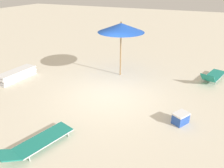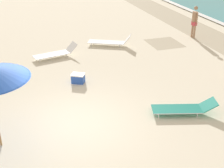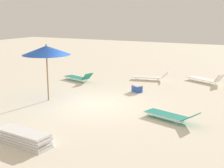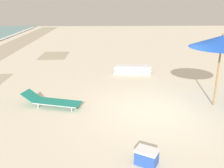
% 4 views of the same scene
% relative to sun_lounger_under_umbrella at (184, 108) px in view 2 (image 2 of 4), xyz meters
% --- Properties ---
extents(ground_plane, '(60.00, 60.00, 0.16)m').
position_rel_sun_lounger_under_umbrella_xyz_m(ground_plane, '(-0.48, -3.60, -0.29)').
color(ground_plane, beige).
extents(sun_lounger_under_umbrella, '(1.16, 2.17, 0.48)m').
position_rel_sun_lounger_under_umbrella_xyz_m(sun_lounger_under_umbrella, '(0.00, 0.00, 0.00)').
color(sun_lounger_under_umbrella, '#1E8475').
rests_on(sun_lounger_under_umbrella, ground_plane).
extents(sun_lounger_beside_umbrella, '(1.03, 2.18, 0.56)m').
position_rel_sun_lounger_under_umbrella_xyz_m(sun_lounger_beside_umbrella, '(-6.40, -3.19, 0.01)').
color(sun_lounger_beside_umbrella, white).
rests_on(sun_lounger_beside_umbrella, ground_plane).
extents(sun_lounger_near_water_right, '(1.54, 2.28, 0.62)m').
position_rel_sun_lounger_under_umbrella_xyz_m(sun_lounger_near_water_right, '(-7.21, -0.22, 0.01)').
color(sun_lounger_near_water_right, white).
rests_on(sun_lounger_near_water_right, ground_plane).
extents(beachgoer_shoreline_child, '(0.45, 0.27, 1.76)m').
position_rel_sun_lounger_under_umbrella_xyz_m(beachgoer_shoreline_child, '(-7.09, 4.63, 0.79)').
color(beachgoer_shoreline_child, '#A37A5B').
rests_on(beachgoer_shoreline_child, ground_plane).
extents(cooler_box, '(0.56, 0.61, 0.37)m').
position_rel_sun_lounger_under_umbrella_xyz_m(cooler_box, '(-3.36, -2.79, -0.02)').
color(cooler_box, blue).
rests_on(cooler_box, ground_plane).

